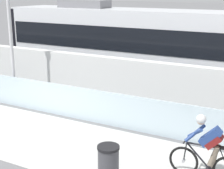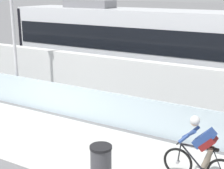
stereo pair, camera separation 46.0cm
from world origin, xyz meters
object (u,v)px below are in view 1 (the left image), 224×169
Objects in this scene: tram at (121,43)px; cyclist_on_bike at (207,149)px; trash_bin at (108,165)px; lamp_post_antenna at (9,18)px.

cyclist_on_bike is (5.72, -6.85, -1.11)m from tram.
trash_bin is at bearing -146.85° from cyclist_on_bike.
lamp_post_antenna is (-2.25, -4.70, 1.40)m from tram.
tram is 2.13× the size of lamp_post_antenna.
tram is at bearing 129.87° from cyclist_on_bike.
lamp_post_antenna is at bearing 164.91° from cyclist_on_bike.
cyclist_on_bike is at bearing 33.15° from trash_bin.
cyclist_on_bike is 0.34× the size of lamp_post_antenna.
cyclist_on_bike is at bearing -15.09° from lamp_post_antenna.
tram is 6.25× the size of cyclist_on_bike.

